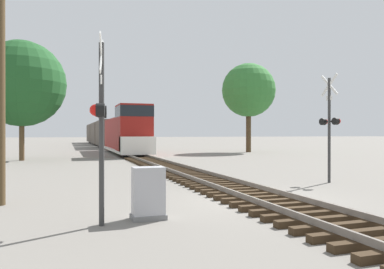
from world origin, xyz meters
name	(u,v)px	position (x,y,z in m)	size (l,w,h in m)	color
ground_plane	(256,200)	(0.00, 0.00, 0.00)	(400.00, 400.00, 0.00)	slate
rail_track_bed	(256,195)	(0.00, 0.00, 0.14)	(2.60, 160.00, 0.31)	#382819
freight_train	(105,134)	(0.00, 48.75, 2.04)	(2.92, 58.54, 4.63)	maroon
crossing_signal_near	(100,117)	(-4.94, -1.83, 2.46)	(0.45, 1.01, 4.31)	#333333
crossing_signal_far	(330,123)	(4.93, 2.67, 2.53)	(0.43, 1.01, 4.61)	#333333
relay_cabinet	(148,194)	(-3.78, -1.53, 0.63)	(0.83, 0.55, 1.27)	slate
tree_far_right	(22,84)	(-8.95, 20.89, 5.91)	(6.61, 6.61, 9.22)	brown
tree_mid_background	(249,90)	(13.56, 26.98, 6.88)	(5.96, 5.96, 9.89)	#473521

